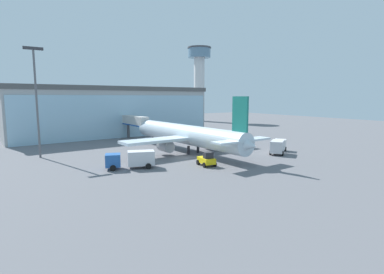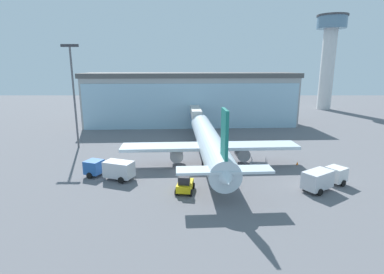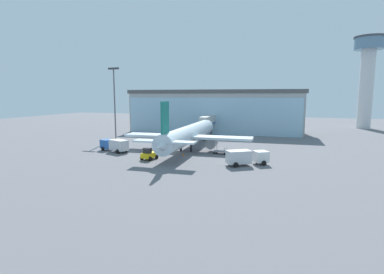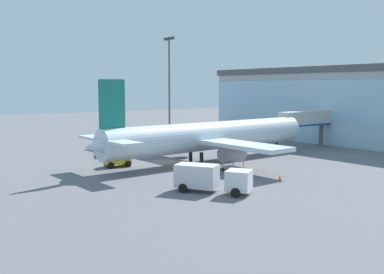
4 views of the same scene
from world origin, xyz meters
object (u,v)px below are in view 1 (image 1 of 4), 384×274
object	(u,v)px
apron_light_mast	(36,93)
safety_cone_wingtip	(244,145)
control_tower	(199,74)
safety_cone_nose	(212,155)
baggage_cart	(225,148)
jet_bridge	(135,121)
airplane	(187,135)
pushback_tug	(207,160)
fuel_truck	(278,146)
catering_truck	(132,159)

from	to	relation	value
apron_light_mast	safety_cone_wingtip	world-z (taller)	apron_light_mast
control_tower	safety_cone_nose	size ratio (longest dim) A/B	59.69
safety_cone_wingtip	baggage_cart	bearing A→B (deg)	-169.90
safety_cone_wingtip	jet_bridge	bearing A→B (deg)	125.07
safety_cone_nose	baggage_cart	bearing A→B (deg)	33.90
safety_cone_wingtip	control_tower	bearing A→B (deg)	63.78
airplane	safety_cone_wingtip	world-z (taller)	airplane
control_tower	baggage_cart	world-z (taller)	control_tower
pushback_tug	fuel_truck	bearing A→B (deg)	-78.30
pushback_tug	control_tower	bearing A→B (deg)	-25.57
apron_light_mast	control_tower	bearing A→B (deg)	36.84
jet_bridge	airplane	distance (m)	22.23
control_tower	apron_light_mast	size ratio (longest dim) A/B	1.69
baggage_cart	safety_cone_nose	distance (m)	7.90
control_tower	apron_light_mast	bearing A→B (deg)	-143.16
jet_bridge	pushback_tug	xyz separation A→B (m)	(-1.74, -33.91, -3.74)
control_tower	baggage_cart	bearing A→B (deg)	-120.24
fuel_truck	baggage_cart	xyz separation A→B (m)	(-6.52, 8.46, -0.97)
apron_light_mast	baggage_cart	world-z (taller)	apron_light_mast
control_tower	catering_truck	distance (m)	94.42
control_tower	safety_cone_nose	distance (m)	85.27
control_tower	catering_truck	world-z (taller)	control_tower
fuel_truck	safety_cone_nose	size ratio (longest dim) A/B	13.23
apron_light_mast	baggage_cart	bearing A→B (deg)	-20.07
jet_bridge	pushback_tug	bearing A→B (deg)	174.39
fuel_truck	safety_cone_wingtip	size ratio (longest dim) A/B	13.23
airplane	apron_light_mast	bearing A→B (deg)	65.15
safety_cone_nose	pushback_tug	bearing A→B (deg)	-133.22
airplane	catering_truck	world-z (taller)	airplane
catering_truck	safety_cone_nose	world-z (taller)	catering_truck
airplane	fuel_truck	distance (m)	17.92
airplane	baggage_cart	size ratio (longest dim) A/B	12.35
control_tower	fuel_truck	size ratio (longest dim) A/B	4.51
airplane	fuel_truck	size ratio (longest dim) A/B	5.04
baggage_cart	apron_light_mast	bearing A→B (deg)	166.72
catering_truck	baggage_cart	size ratio (longest dim) A/B	2.56
airplane	safety_cone_wingtip	bearing A→B (deg)	-97.41
jet_bridge	fuel_truck	world-z (taller)	jet_bridge
jet_bridge	fuel_truck	distance (m)	36.68
apron_light_mast	jet_bridge	bearing A→B (deg)	27.74
pushback_tug	safety_cone_wingtip	world-z (taller)	pushback_tug
catering_truck	fuel_truck	world-z (taller)	same
safety_cone_nose	safety_cone_wingtip	world-z (taller)	same
apron_light_mast	baggage_cart	distance (m)	36.79
airplane	catering_truck	bearing A→B (deg)	112.67
jet_bridge	baggage_cart	xyz separation A→B (m)	(9.74, -24.26, -4.21)
catering_truck	apron_light_mast	bearing A→B (deg)	-37.55
airplane	fuel_truck	world-z (taller)	airplane
jet_bridge	fuel_truck	size ratio (longest dim) A/B	1.59
baggage_cart	safety_cone_nose	size ratio (longest dim) A/B	5.40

